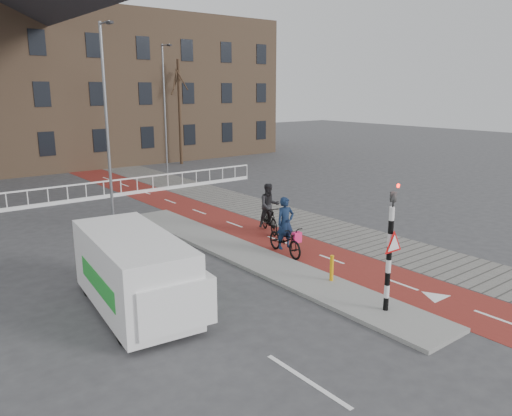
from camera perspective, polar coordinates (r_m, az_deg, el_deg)
ground at (r=15.91m, az=10.14°, el=-8.80°), size 120.00×120.00×0.00m
bike_lane at (r=24.14m, az=-5.26°, el=-0.89°), size 2.50×60.00×0.01m
sidewalk at (r=25.72m, az=-0.01°, el=0.06°), size 3.00×60.00×0.01m
curb_island at (r=18.20m, az=-0.78°, el=-5.49°), size 1.80×16.00×0.12m
traffic_signal at (r=13.61m, az=15.11°, el=-4.03°), size 0.80×0.80×3.68m
bollard at (r=15.83m, az=8.64°, el=-6.80°), size 0.12×0.12×0.82m
cyclist_near at (r=18.34m, az=3.36°, el=-3.15°), size 1.05×2.18×2.16m
cyclist_far at (r=21.06m, az=1.52°, el=-0.52°), size 1.23×2.06×2.11m
van at (r=14.13m, az=-13.87°, el=-7.01°), size 2.53×5.16×2.14m
railing at (r=27.98m, az=-24.60°, el=0.55°), size 28.00×0.10×0.99m
tree_right at (r=40.92m, az=-8.69°, el=10.72°), size 0.26×0.26×8.21m
streetlight_near at (r=22.06m, az=-16.65°, el=8.57°), size 0.12×0.12×8.60m
streetlight_right at (r=35.17m, az=-10.38°, el=10.75°), size 0.12×0.12×8.86m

